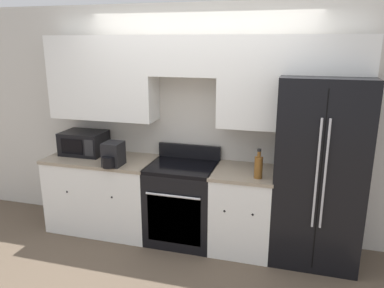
% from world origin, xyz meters
% --- Properties ---
extents(ground_plane, '(12.00, 12.00, 0.00)m').
position_xyz_m(ground_plane, '(0.00, 0.00, 0.00)').
color(ground_plane, brown).
extents(wall_back, '(8.00, 0.39, 2.60)m').
position_xyz_m(wall_back, '(0.01, 0.58, 1.52)').
color(wall_back, beige).
rests_on(wall_back, ground_plane).
extents(lower_cabinets_left, '(1.27, 0.64, 0.89)m').
position_xyz_m(lower_cabinets_left, '(-1.10, 0.31, 0.45)').
color(lower_cabinets_left, white).
rests_on(lower_cabinets_left, ground_plane).
extents(lower_cabinets_right, '(0.65, 0.64, 0.89)m').
position_xyz_m(lower_cabinets_right, '(0.57, 0.31, 0.45)').
color(lower_cabinets_right, white).
rests_on(lower_cabinets_right, ground_plane).
extents(oven_range, '(0.74, 0.65, 1.05)m').
position_xyz_m(oven_range, '(-0.11, 0.31, 0.45)').
color(oven_range, black).
rests_on(oven_range, ground_plane).
extents(refrigerator, '(0.84, 0.80, 1.89)m').
position_xyz_m(refrigerator, '(1.30, 0.39, 0.94)').
color(refrigerator, black).
rests_on(refrigerator, ground_plane).
extents(microwave, '(0.50, 0.38, 0.27)m').
position_xyz_m(microwave, '(-1.37, 0.40, 1.03)').
color(microwave, black).
rests_on(microwave, lower_cabinets_left).
extents(bottle, '(0.08, 0.08, 0.30)m').
position_xyz_m(bottle, '(0.73, 0.14, 1.01)').
color(bottle, brown).
rests_on(bottle, lower_cabinets_right).
extents(coffee_maker, '(0.19, 0.29, 0.26)m').
position_xyz_m(coffee_maker, '(-0.83, 0.09, 1.01)').
color(coffee_maker, black).
rests_on(coffee_maker, lower_cabinets_left).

